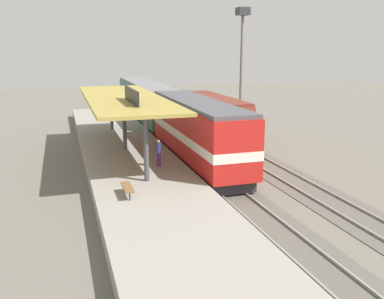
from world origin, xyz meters
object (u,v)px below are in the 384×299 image
object	(u,v)px
person_waiting	(158,151)
platform_bench	(127,187)
freight_car	(213,115)
light_mast	(242,44)
locomotive	(197,132)
passenger_carriage_single	(146,102)

from	to	relation	value
person_waiting	platform_bench	bearing A→B (deg)	-119.03
freight_car	light_mast	world-z (taller)	light_mast
locomotive	platform_bench	bearing A→B (deg)	-129.45
platform_bench	person_waiting	distance (m)	5.51
light_mast	passenger_carriage_single	bearing A→B (deg)	135.93
locomotive	freight_car	world-z (taller)	locomotive
locomotive	light_mast	bearing A→B (deg)	53.26
person_waiting	freight_car	bearing A→B (deg)	56.03
light_mast	person_waiting	xyz separation A→B (m)	(-11.14, -12.94, -6.54)
passenger_carriage_single	person_waiting	world-z (taller)	passenger_carriage_single
locomotive	passenger_carriage_single	size ratio (longest dim) A/B	0.72
platform_bench	light_mast	xyz separation A→B (m)	(13.80, 17.74, 7.05)
light_mast	person_waiting	world-z (taller)	light_mast
platform_bench	freight_car	distance (m)	19.69
passenger_carriage_single	person_waiting	distance (m)	20.77
platform_bench	locomotive	world-z (taller)	locomotive
platform_bench	person_waiting	bearing A→B (deg)	60.97
locomotive	light_mast	distance (m)	14.35
locomotive	freight_car	distance (m)	10.37
passenger_carriage_single	person_waiting	xyz separation A→B (m)	(-3.34, -20.49, -0.46)
passenger_carriage_single	person_waiting	size ratio (longest dim) A/B	11.70
platform_bench	person_waiting	world-z (taller)	person_waiting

